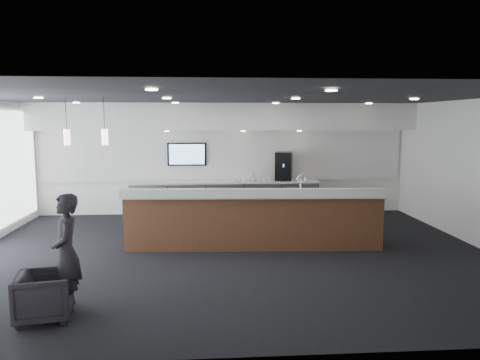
{
  "coord_description": "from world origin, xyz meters",
  "views": [
    {
      "loc": [
        -0.51,
        -8.8,
        2.58
      ],
      "look_at": [
        0.25,
        1.3,
        1.27
      ],
      "focal_mm": 35.0,
      "sensor_mm": 36.0,
      "label": 1
    }
  ],
  "objects": [
    {
      "name": "cup_2",
      "position": [
        0.94,
        3.57,
        0.99
      ],
      "size": [
        0.12,
        0.12,
        0.09
      ],
      "primitive_type": "imported",
      "rotation": [
        0.0,
        0.0,
        1.29
      ],
      "color": "white",
      "rests_on": "back_credenza"
    },
    {
      "name": "cup_5",
      "position": [
        0.52,
        3.57,
        0.99
      ],
      "size": [
        0.1,
        0.1,
        0.09
      ],
      "primitive_type": "imported",
      "rotation": [
        0.0,
        0.0,
        3.23
      ],
      "color": "white",
      "rests_on": "back_credenza"
    },
    {
      "name": "cup_0",
      "position": [
        1.22,
        3.57,
        0.99
      ],
      "size": [
        0.1,
        0.1,
        0.09
      ],
      "primitive_type": "imported",
      "color": "white",
      "rests_on": "back_credenza"
    },
    {
      "name": "info_sign_right",
      "position": [
        0.82,
        3.56,
        1.06
      ],
      "size": [
        0.16,
        0.03,
        0.21
      ],
      "primitive_type": "cube",
      "rotation": [
        0.0,
        0.0,
        -0.07
      ],
      "color": "silver",
      "rests_on": "back_credenza"
    },
    {
      "name": "pendant_left",
      "position": [
        -2.4,
        0.8,
        2.25
      ],
      "size": [
        0.12,
        0.12,
        0.3
      ],
      "primitive_type": "cylinder",
      "color": "beige",
      "rests_on": "ceiling"
    },
    {
      "name": "cup_7",
      "position": [
        0.24,
        3.57,
        0.99
      ],
      "size": [
        0.11,
        0.11,
        0.09
      ],
      "primitive_type": "imported",
      "rotation": [
        0.0,
        0.0,
        4.52
      ],
      "color": "white",
      "rests_on": "back_credenza"
    },
    {
      "name": "wall_tv",
      "position": [
        -1.0,
        3.91,
        1.65
      ],
      "size": [
        1.05,
        0.08,
        0.62
      ],
      "color": "black",
      "rests_on": "back_wall"
    },
    {
      "name": "cup_3",
      "position": [
        0.8,
        3.57,
        0.99
      ],
      "size": [
        0.12,
        0.12,
        0.09
      ],
      "primitive_type": "imported",
      "rotation": [
        0.0,
        0.0,
        1.94
      ],
      "color": "white",
      "rests_on": "back_credenza"
    },
    {
      "name": "coffee_machine",
      "position": [
        1.61,
        3.63,
        1.33
      ],
      "size": [
        0.55,
        0.62,
        0.77
      ],
      "rotation": [
        0.0,
        0.0,
        -0.25
      ],
      "color": "black",
      "rests_on": "back_credenza"
    },
    {
      "name": "soffit_bulkhead",
      "position": [
        0.0,
        3.55,
        2.65
      ],
      "size": [
        10.0,
        0.9,
        0.7
      ],
      "primitive_type": "cube",
      "color": "white",
      "rests_on": "back_wall"
    },
    {
      "name": "back_wall",
      "position": [
        0.0,
        4.0,
        1.5
      ],
      "size": [
        10.0,
        0.02,
        3.0
      ],
      "primitive_type": "cube",
      "color": "white",
      "rests_on": "ground"
    },
    {
      "name": "ground",
      "position": [
        0.0,
        0.0,
        0.0
      ],
      "size": [
        10.0,
        10.0,
        0.0
      ],
      "primitive_type": "plane",
      "color": "black",
      "rests_on": "ground"
    },
    {
      "name": "cup_4",
      "position": [
        0.66,
        3.57,
        0.99
      ],
      "size": [
        0.13,
        0.13,
        0.09
      ],
      "primitive_type": "imported",
      "rotation": [
        0.0,
        0.0,
        2.58
      ],
      "color": "white",
      "rests_on": "back_credenza"
    },
    {
      "name": "ceiling_can_lights",
      "position": [
        0.0,
        0.0,
        2.97
      ],
      "size": [
        7.0,
        5.0,
        0.02
      ],
      "primitive_type": null,
      "color": "white",
      "rests_on": "ceiling"
    },
    {
      "name": "back_credenza",
      "position": [
        -0.0,
        3.64,
        0.48
      ],
      "size": [
        5.06,
        0.66,
        0.95
      ],
      "color": "gray",
      "rests_on": "ground"
    },
    {
      "name": "info_sign_left",
      "position": [
        0.69,
        3.57,
        1.06
      ],
      "size": [
        0.16,
        0.07,
        0.22
      ],
      "primitive_type": "cube",
      "rotation": [
        0.0,
        0.0,
        -0.34
      ],
      "color": "silver",
      "rests_on": "back_credenza"
    },
    {
      "name": "cup_1",
      "position": [
        1.08,
        3.57,
        0.99
      ],
      "size": [
        0.13,
        0.13,
        0.09
      ],
      "primitive_type": "imported",
      "rotation": [
        0.0,
        0.0,
        0.65
      ],
      "color": "white",
      "rests_on": "back_credenza"
    },
    {
      "name": "lounge_guest",
      "position": [
        -2.4,
        -2.49,
        0.8
      ],
      "size": [
        0.53,
        0.67,
        1.59
      ],
      "primitive_type": "imported",
      "rotation": [
        0.0,
        0.0,
        -1.29
      ],
      "color": "black",
      "rests_on": "ground"
    },
    {
      "name": "armchair",
      "position": [
        -2.6,
        -2.83,
        0.32
      ],
      "size": [
        0.8,
        0.79,
        0.63
      ],
      "primitive_type": "imported",
      "rotation": [
        0.0,
        0.0,
        1.75
      ],
      "color": "black",
      "rests_on": "ground"
    },
    {
      "name": "cup_6",
      "position": [
        0.38,
        3.57,
        0.99
      ],
      "size": [
        0.13,
        0.13,
        0.09
      ],
      "primitive_type": "imported",
      "rotation": [
        0.0,
        0.0,
        3.87
      ],
      "color": "white",
      "rests_on": "back_credenza"
    },
    {
      "name": "ceiling",
      "position": [
        0.0,
        0.0,
        3.0
      ],
      "size": [
        10.0,
        8.0,
        0.02
      ],
      "primitive_type": "cube",
      "color": "black",
      "rests_on": "back_wall"
    },
    {
      "name": "alcove_panel",
      "position": [
        0.0,
        3.97,
        1.6
      ],
      "size": [
        9.8,
        0.06,
        1.4
      ],
      "primitive_type": "cube",
      "color": "white",
      "rests_on": "back_wall"
    },
    {
      "name": "pendant_right",
      "position": [
        -3.1,
        0.8,
        2.25
      ],
      "size": [
        0.12,
        0.12,
        0.3
      ],
      "primitive_type": "cylinder",
      "color": "beige",
      "rests_on": "ceiling"
    },
    {
      "name": "service_counter",
      "position": [
        0.45,
        0.44,
        0.58
      ],
      "size": [
        5.22,
        1.15,
        1.49
      ],
      "rotation": [
        0.0,
        0.0,
        -0.06
      ],
      "color": "#592F1D",
      "rests_on": "ground"
    }
  ]
}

